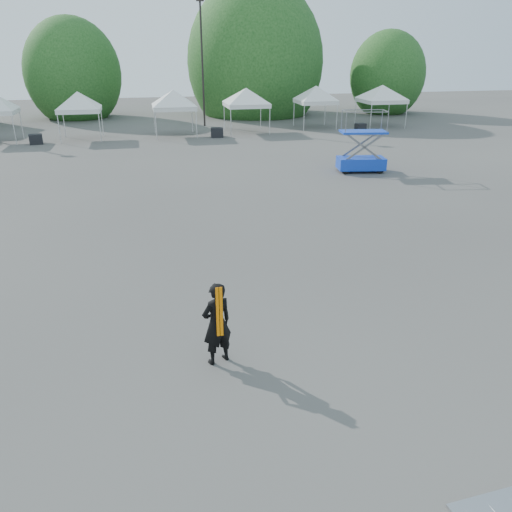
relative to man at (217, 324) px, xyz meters
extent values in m
plane|color=#474442|center=(1.18, 2.53, -0.92)|extent=(120.00, 120.00, 0.00)
cylinder|color=black|center=(4.18, 34.53, 3.83)|extent=(0.16, 0.16, 9.50)
cylinder|color=#382314|center=(-6.82, 42.53, 0.22)|extent=(0.36, 0.36, 2.27)
ellipsoid|color=#174416|center=(-6.82, 42.53, 3.02)|extent=(4.16, 4.16, 4.78)
cylinder|color=#382314|center=(10.18, 41.53, 0.48)|extent=(0.36, 0.36, 2.80)
ellipsoid|color=#174416|center=(10.18, 41.53, 3.93)|extent=(5.12, 5.12, 5.89)
cylinder|color=#382314|center=(23.18, 39.53, 0.13)|extent=(0.36, 0.36, 2.10)
ellipsoid|color=#174416|center=(23.18, 39.53, 2.72)|extent=(3.84, 3.84, 4.42)
cylinder|color=silver|center=(-9.58, 28.48, 0.08)|extent=(0.06, 0.06, 2.00)
cylinder|color=silver|center=(-9.58, 30.97, 0.08)|extent=(0.06, 0.06, 2.00)
cylinder|color=silver|center=(-6.66, 28.31, 0.08)|extent=(0.06, 0.06, 2.00)
cylinder|color=silver|center=(-3.95, 28.31, 0.08)|extent=(0.06, 0.06, 2.00)
cylinder|color=silver|center=(-6.66, 31.02, 0.08)|extent=(0.06, 0.06, 2.00)
cylinder|color=silver|center=(-3.95, 31.02, 0.08)|extent=(0.06, 0.06, 2.00)
cube|color=silver|center=(-5.30, 29.66, 1.16)|extent=(2.91, 2.91, 0.30)
pyramid|color=silver|center=(-5.30, 29.66, 2.41)|extent=(4.11, 4.11, 1.10)
cylinder|color=silver|center=(-0.08, 28.31, 0.08)|extent=(0.06, 0.06, 2.00)
cylinder|color=silver|center=(2.81, 28.31, 0.08)|extent=(0.06, 0.06, 2.00)
cylinder|color=silver|center=(-0.08, 31.21, 0.08)|extent=(0.06, 0.06, 2.00)
cylinder|color=silver|center=(2.81, 31.21, 0.08)|extent=(0.06, 0.06, 2.00)
cube|color=silver|center=(1.37, 29.76, 1.16)|extent=(3.10, 3.10, 0.30)
pyramid|color=silver|center=(1.37, 29.76, 2.41)|extent=(4.38, 4.38, 1.10)
cylinder|color=silver|center=(5.45, 28.84, 0.08)|extent=(0.06, 0.06, 2.00)
cylinder|color=silver|center=(8.45, 28.84, 0.08)|extent=(0.06, 0.06, 2.00)
cylinder|color=silver|center=(5.45, 31.85, 0.08)|extent=(0.06, 0.06, 2.00)
cylinder|color=silver|center=(8.45, 31.85, 0.08)|extent=(0.06, 0.06, 2.00)
cube|color=silver|center=(6.95, 30.35, 1.16)|extent=(3.20, 3.20, 0.30)
pyramid|color=silver|center=(6.95, 30.35, 2.41)|extent=(4.53, 4.53, 1.10)
cylinder|color=silver|center=(11.58, 30.06, 0.08)|extent=(0.06, 0.06, 2.00)
cylinder|color=silver|center=(14.35, 30.06, 0.08)|extent=(0.06, 0.06, 2.00)
cylinder|color=silver|center=(11.58, 32.84, 0.08)|extent=(0.06, 0.06, 2.00)
cylinder|color=silver|center=(14.35, 32.84, 0.08)|extent=(0.06, 0.06, 2.00)
cube|color=silver|center=(12.96, 31.45, 1.16)|extent=(2.97, 2.97, 0.30)
pyramid|color=silver|center=(12.96, 31.45, 2.41)|extent=(4.21, 4.21, 1.10)
cylinder|color=silver|center=(17.03, 29.46, 0.08)|extent=(0.06, 0.06, 2.00)
cylinder|color=silver|center=(20.15, 29.46, 0.08)|extent=(0.06, 0.06, 2.00)
cylinder|color=silver|center=(17.03, 32.58, 0.08)|extent=(0.06, 0.06, 2.00)
cylinder|color=silver|center=(20.15, 32.58, 0.08)|extent=(0.06, 0.06, 2.00)
cube|color=silver|center=(18.59, 31.02, 1.16)|extent=(3.32, 3.32, 0.30)
pyramid|color=silver|center=(18.59, 31.02, 2.41)|extent=(4.70, 4.70, 1.10)
imported|color=black|center=(0.00, 0.00, 0.00)|extent=(0.79, 0.66, 1.83)
cube|color=orange|center=(0.00, -0.18, 0.36)|extent=(0.15, 0.02, 1.10)
cube|color=#0D31B5|center=(10.15, 15.71, -0.46)|extent=(2.63, 1.62, 0.61)
cube|color=#0D31B5|center=(10.15, 15.71, 1.18)|extent=(2.52, 1.55, 0.10)
cylinder|color=black|center=(9.15, 15.35, -0.73)|extent=(0.39, 0.21, 0.37)
cylinder|color=black|center=(10.97, 15.05, -0.73)|extent=(0.39, 0.21, 0.37)
cylinder|color=black|center=(9.32, 16.36, -0.73)|extent=(0.39, 0.21, 0.37)
cylinder|color=black|center=(11.14, 16.06, -0.73)|extent=(0.39, 0.21, 0.37)
cube|color=black|center=(-8.28, 28.38, -0.58)|extent=(0.96, 0.81, 0.67)
cube|color=black|center=(4.33, 28.47, -0.57)|extent=(0.97, 0.80, 0.70)
cube|color=black|center=(15.93, 28.88, -0.62)|extent=(0.86, 0.72, 0.60)
camera|label=1|loc=(-1.19, -8.87, 5.24)|focal=35.00mm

